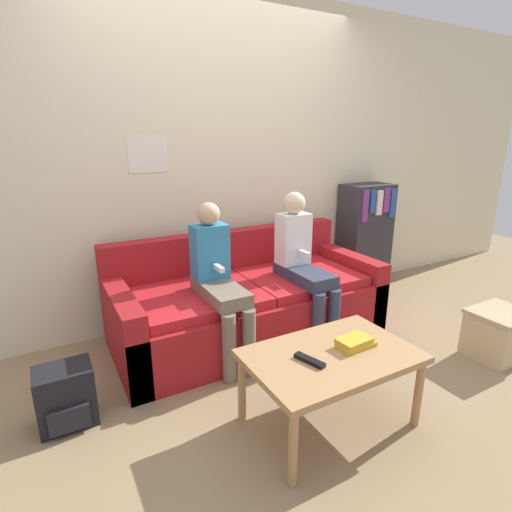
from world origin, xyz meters
The scene contains 11 objects.
ground_plane centered at (0.00, 0.00, 0.00)m, with size 10.00×10.00×0.00m, color #937A56.
wall_back centered at (0.00, 1.09, 1.30)m, with size 8.00×0.06×2.60m.
couch centered at (0.00, 0.56, 0.27)m, with size 2.02×0.88×0.77m.
coffee_table centered at (-0.09, -0.56, 0.38)m, with size 0.88×0.57×0.42m.
person_left centered at (-0.33, 0.35, 0.59)m, with size 0.24×0.59×1.08m.
person_right centered at (0.37, 0.36, 0.61)m, with size 0.24×0.59×1.11m.
tv_remote centered at (-0.24, -0.57, 0.44)m, with size 0.09×0.17×0.02m.
book_stack centered at (0.06, -0.57, 0.45)m, with size 0.21×0.13×0.05m.
bookshelf centered at (1.50, 0.89, 0.53)m, with size 0.48×0.33×1.06m.
storage_box centered at (1.40, -0.59, 0.17)m, with size 0.40×0.34×0.34m.
backpack centered at (-1.33, 0.12, 0.16)m, with size 0.29×0.25×0.33m.
Camera 1 is at (-1.33, -1.97, 1.51)m, focal length 28.00 mm.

